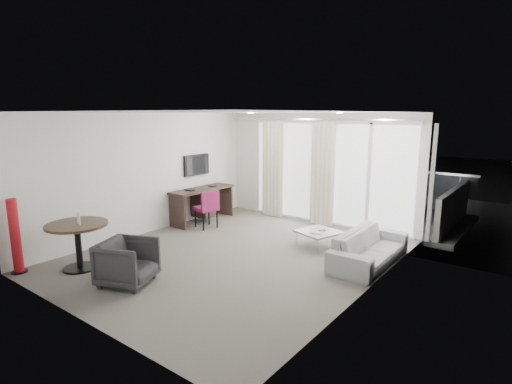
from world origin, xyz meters
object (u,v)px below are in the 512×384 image
Objects in this scene: desk at (202,205)px; desk_chair at (206,209)px; sofa at (370,247)px; round_table at (79,246)px; coffee_table at (318,239)px; rattan_chair_b at (407,201)px; tub_armchair at (127,262)px; red_lamp at (15,236)px; rattan_chair_a at (385,199)px.

desk_chair is at bearing -37.64° from desk.
desk_chair reaches higher than sofa.
round_table is 1.38× the size of coffee_table.
round_table is at bearing -133.27° from rattan_chair_b.
desk_chair is at bearing -0.30° from tub_armchair.
desk is 1.74× the size of round_table.
red_lamp is at bearing -83.52° from desk_chair.
round_table is at bearing -111.90° from rattan_chair_a.
rattan_chair_a is (-1.03, 3.65, 0.11)m from sofa.
rattan_chair_a is at bearing 68.76° from desk_chair.
red_lamp is at bearing -114.33° from rattan_chair_a.
coffee_table is 0.79× the size of rattan_chair_b.
round_table is 1.09× the size of rattan_chair_b.
sofa is 3.79m from rattan_chair_a.
round_table is at bearing -127.78° from coffee_table.
desk is 4.16m from red_lamp.
sofa is at bearing -63.07° from tub_armchair.
sofa is (2.62, 3.07, -0.06)m from tub_armchair.
desk is 4.32m from sofa.
rattan_chair_b reaches higher than sofa.
desk is 3.50m from round_table.
sofa is (4.31, -0.26, -0.12)m from desk.
rattan_chair_b is (0.63, -0.18, 0.06)m from rattan_chair_a.
rattan_chair_b is at bearing 63.05° from round_table.
round_table is at bearing 130.18° from sofa.
round_table is 1.30× the size of tub_armchair.
rattan_chair_b reaches higher than desk_chair.
desk_chair is at bearing 80.92° from red_lamp.
round_table is 0.80× the size of red_lamp.
round_table is at bearing 46.52° from red_lamp.
round_table is 7.38m from rattan_chair_a.
red_lamp is 1.37× the size of rattan_chair_b.
rattan_chair_b is at bearing 61.62° from desk_chair.
red_lamp reaches higher than desk.
rattan_chair_a is (2.76, 6.85, -0.01)m from round_table.
red_lamp is 0.64× the size of sofa.
coffee_table is 3.33m from rattan_chair_b.
sofa is 2.49× the size of rattan_chair_a.
round_table reaches higher than coffee_table.
desk is at bearing 98.60° from round_table.
desk_chair is 0.89× the size of round_table.
desk_chair is 1.15× the size of tub_armchair.
desk_chair is 3.84m from red_lamp.
rattan_chair_b is at bearing -41.36° from tub_armchair.
desk is 4.72m from rattan_chair_a.
round_table is 7.47m from rattan_chair_b.
sofa is at bearing -74.17° from rattan_chair_a.
red_lamp is 1.73× the size of coffee_table.
round_table is (0.52, -3.46, -0.01)m from desk.
round_table is 1.27× the size of rattan_chair_a.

